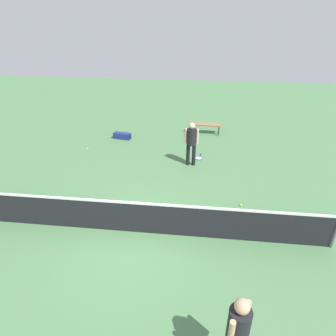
{
  "coord_description": "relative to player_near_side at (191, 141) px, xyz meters",
  "views": [
    {
      "loc": [
        -1.56,
        5.95,
        5.22
      ],
      "look_at": [
        -0.64,
        -2.04,
        0.9
      ],
      "focal_mm": 31.07,
      "sensor_mm": 36.0,
      "label": 1
    }
  ],
  "objects": [
    {
      "name": "ground_plane",
      "position": [
        1.29,
        4.09,
        -1.01
      ],
      "size": [
        40.0,
        40.0,
        0.0
      ],
      "primitive_type": "plane",
      "color": "#4C7A4C"
    },
    {
      "name": "court_net",
      "position": [
        1.29,
        4.09,
        -0.51
      ],
      "size": [
        10.09,
        0.09,
        1.07
      ],
      "color": "#4C4C51",
      "rests_on": "ground_plane"
    },
    {
      "name": "player_near_side",
      "position": [
        0.0,
        0.0,
        0.0
      ],
      "size": [
        0.52,
        0.34,
        1.7
      ],
      "color": "black",
      "rests_on": "ground_plane"
    },
    {
      "name": "player_far_side",
      "position": [
        -1.01,
        7.27,
        0.0
      ],
      "size": [
        0.48,
        0.48,
        1.7
      ],
      "color": "#595960",
      "rests_on": "ground_plane"
    },
    {
      "name": "tennis_racket_near_player",
      "position": [
        -0.31,
        -0.61,
        -1.0
      ],
      "size": [
        0.37,
        0.61,
        0.03
      ],
      "color": "blue",
      "rests_on": "ground_plane"
    },
    {
      "name": "tennis_ball_near_player",
      "position": [
        4.46,
        -0.87,
        -0.98
      ],
      "size": [
        0.07,
        0.07,
        0.07
      ],
      "primitive_type": "sphere",
      "color": "#C6E033",
      "rests_on": "ground_plane"
    },
    {
      "name": "tennis_ball_by_net",
      "position": [
        4.53,
        3.09,
        -0.98
      ],
      "size": [
        0.07,
        0.07,
        0.07
      ],
      "primitive_type": "sphere",
      "color": "#C6E033",
      "rests_on": "ground_plane"
    },
    {
      "name": "tennis_ball_midcourt",
      "position": [
        -1.66,
        2.56,
        -0.98
      ],
      "size": [
        0.07,
        0.07,
        0.07
      ],
      "primitive_type": "sphere",
      "color": "#C6E033",
      "rests_on": "ground_plane"
    },
    {
      "name": "courtside_bench",
      "position": [
        -0.53,
        -3.41,
        -0.59
      ],
      "size": [
        1.52,
        0.49,
        0.48
      ],
      "color": "olive",
      "rests_on": "ground_plane"
    },
    {
      "name": "equipment_bag",
      "position": [
        3.26,
        -2.27,
        -0.87
      ],
      "size": [
        0.84,
        0.41,
        0.28
      ],
      "color": "navy",
      "rests_on": "ground_plane"
    }
  ]
}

